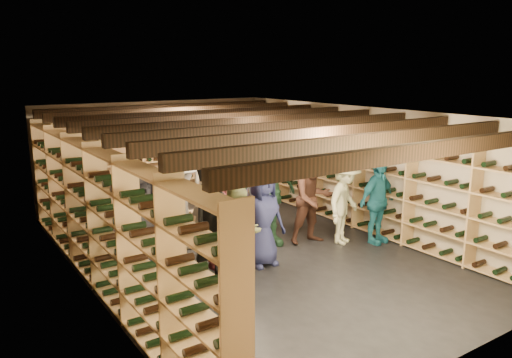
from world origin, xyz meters
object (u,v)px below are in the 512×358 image
at_px(person_4, 377,201).
at_px(person_9, 182,204).
at_px(person_8, 313,199).
at_px(person_11, 237,196).
at_px(crate_loose, 199,215).
at_px(person_5, 222,221).
at_px(person_10, 268,194).
at_px(person_6, 262,218).
at_px(person_0, 140,229).
at_px(person_1, 211,221).
at_px(person_2, 240,238).
at_px(person_7, 208,195).
at_px(person_12, 259,185).
at_px(person_3, 345,202).
at_px(crate_stack_left, 152,218).
at_px(crate_stack_right, 176,224).

distance_m(person_4, person_9, 3.50).
distance_m(person_8, person_11, 1.38).
distance_m(crate_loose, person_5, 2.77).
bearing_deg(person_10, person_6, -126.77).
distance_m(person_0, person_4, 4.27).
xyz_separation_m(person_1, person_2, (0.18, -0.52, -0.15)).
relative_size(person_7, person_12, 1.06).
bearing_deg(person_8, person_11, 160.69).
distance_m(person_3, person_5, 2.40).
height_order(crate_stack_left, person_12, person_12).
relative_size(person_10, person_11, 1.04).
height_order(crate_stack_left, person_9, person_9).
xyz_separation_m(person_3, person_4, (0.50, -0.32, 0.01)).
relative_size(crate_stack_right, person_6, 0.35).
height_order(person_4, person_12, person_12).
relative_size(crate_stack_right, person_8, 0.33).
bearing_deg(person_5, person_3, -31.32).
distance_m(crate_loose, person_3, 3.28).
bearing_deg(person_7, person_2, -106.52).
relative_size(person_1, person_4, 1.17).
bearing_deg(person_3, person_11, 126.22).
xyz_separation_m(person_2, person_10, (1.38, 1.28, 0.19)).
xyz_separation_m(person_8, person_9, (-2.13, 0.97, -0.01)).
bearing_deg(person_4, crate_loose, 116.08).
height_order(crate_stack_right, person_7, person_7).
bearing_deg(person_11, person_8, -34.01).
xyz_separation_m(person_0, person_9, (1.11, 0.93, -0.01)).
xyz_separation_m(person_7, person_8, (1.58, -1.03, -0.07)).
bearing_deg(person_7, person_9, -174.06).
relative_size(person_0, person_10, 0.88).
bearing_deg(crate_loose, person_11, -96.03).
xyz_separation_m(crate_stack_left, person_8, (2.29, -2.00, 0.49)).
bearing_deg(person_2, crate_loose, 64.80).
distance_m(crate_loose, person_6, 2.97).
distance_m(person_5, person_12, 2.15).
bearing_deg(person_2, person_8, 16.25).
xyz_separation_m(person_0, person_5, (1.33, -0.08, -0.09)).
bearing_deg(person_6, person_4, -6.13).
relative_size(crate_loose, person_5, 0.33).
height_order(person_1, person_3, person_1).
bearing_deg(crate_loose, person_5, -109.11).
height_order(person_1, person_9, person_1).
distance_m(person_0, person_3, 3.73).
xyz_separation_m(person_4, person_8, (-0.97, 0.65, 0.05)).
bearing_deg(person_12, person_0, 178.71).
bearing_deg(person_4, crate_stack_left, 134.54).
bearing_deg(crate_loose, person_8, -67.62).
xyz_separation_m(person_0, person_11, (2.01, 0.57, 0.08)).
height_order(crate_stack_left, person_0, person_0).
xyz_separation_m(person_10, person_11, (-0.48, 0.27, -0.04)).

